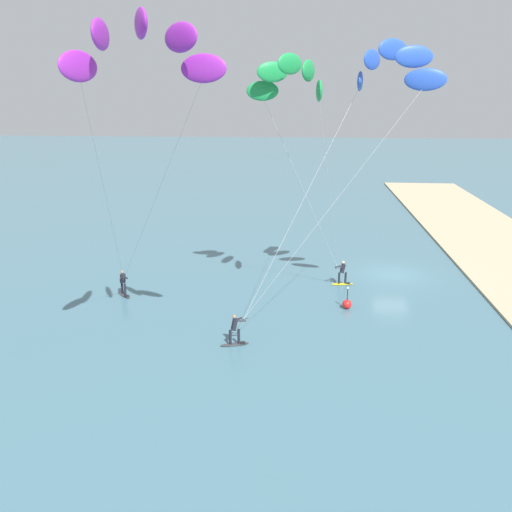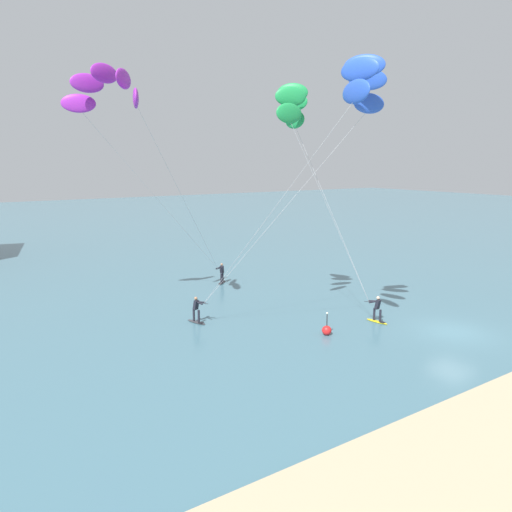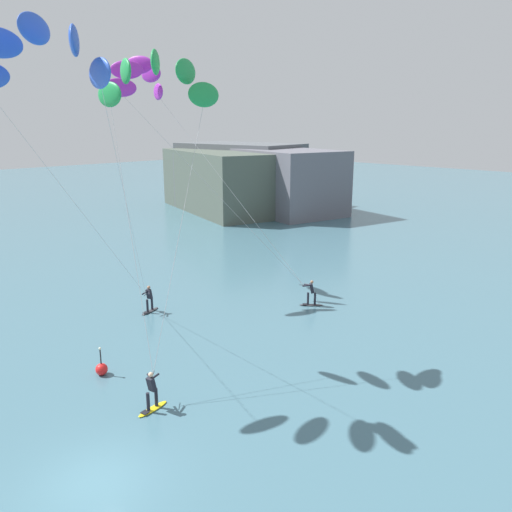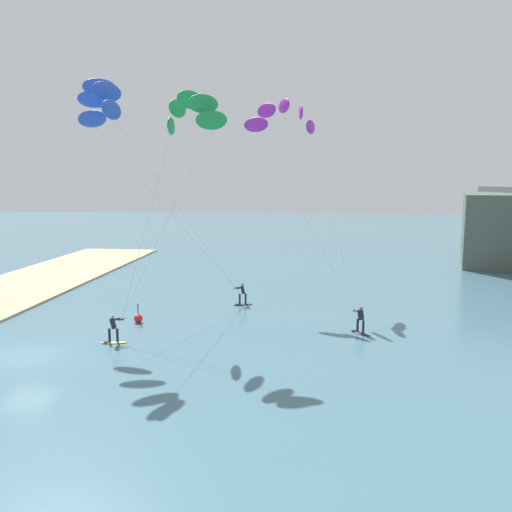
% 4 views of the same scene
% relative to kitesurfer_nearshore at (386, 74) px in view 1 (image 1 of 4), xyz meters
% --- Properties ---
extents(ground_plane, '(240.00, 240.00, 0.00)m').
position_rel_kitesurfer_nearshore_xyz_m(ground_plane, '(6.35, -2.33, -13.36)').
color(ground_plane, '#426B7A').
extents(kitesurfer_nearshore, '(9.18, 11.07, 15.17)m').
position_rel_kitesurfer_nearshore_xyz_m(kitesurfer_nearshore, '(0.00, 0.00, 0.00)').
color(kitesurfer_nearshore, '#333338').
rests_on(kitesurfer_nearshore, ground).
extents(kitesurfer_mid_water, '(6.73, 6.95, 14.46)m').
position_rel_kitesurfer_nearshore_xyz_m(kitesurfer_mid_water, '(-0.00, 4.97, -0.65)').
color(kitesurfer_mid_water, yellow).
rests_on(kitesurfer_mid_water, ground).
extents(kitesurfer_far_out, '(13.07, 8.91, 15.40)m').
position_rel_kitesurfer_nearshore_xyz_m(kitesurfer_far_out, '(-9.30, 10.50, 0.23)').
color(kitesurfer_far_out, '#333338').
rests_on(kitesurfer_far_out, ground).
extents(marker_buoy, '(0.56, 0.56, 1.38)m').
position_rel_kitesurfer_nearshore_xyz_m(marker_buoy, '(-0.25, 1.43, -13.06)').
color(marker_buoy, red).
rests_on(marker_buoy, ground).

